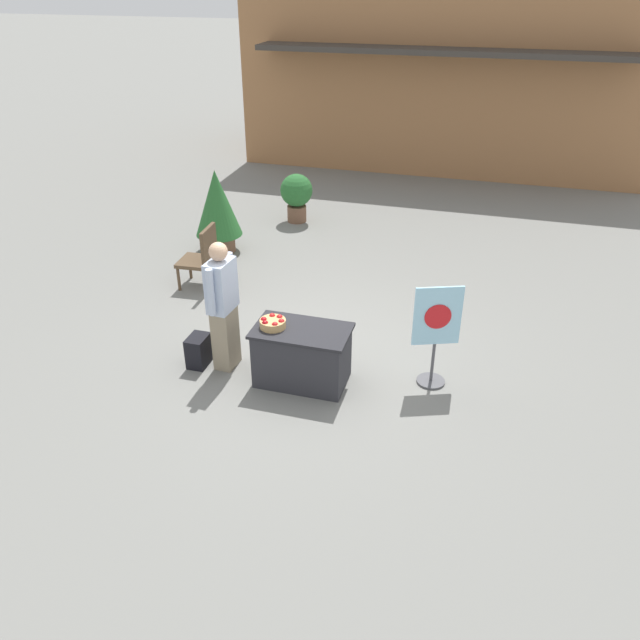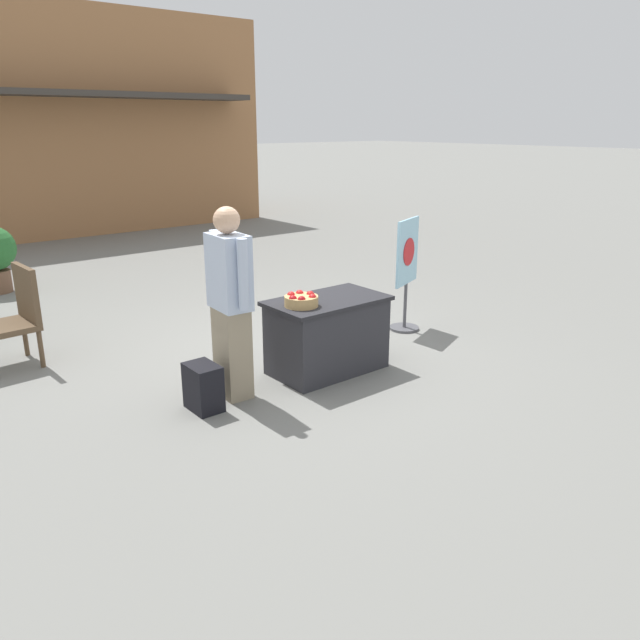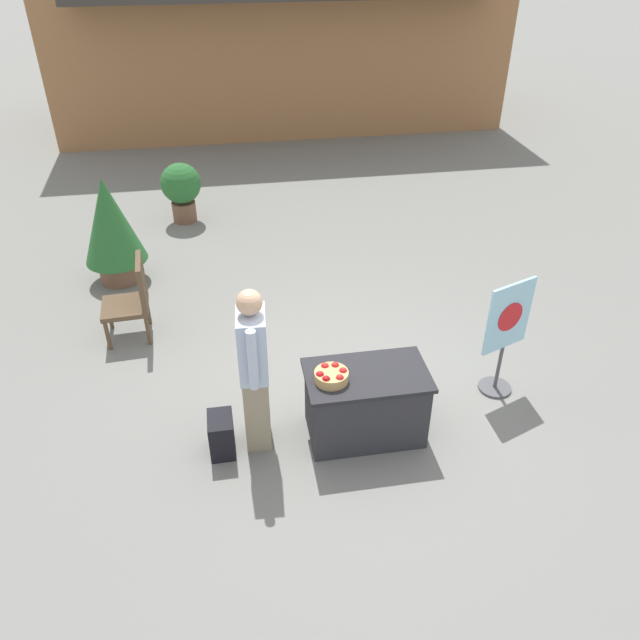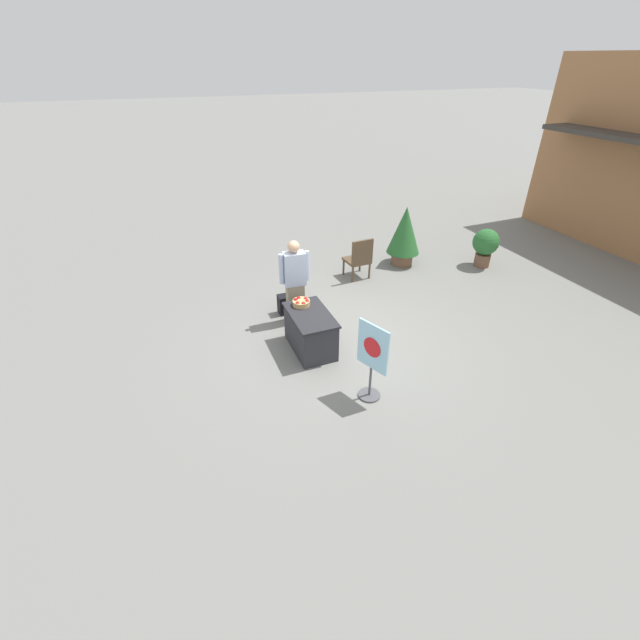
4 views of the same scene
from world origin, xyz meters
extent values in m
plane|color=slate|center=(0.00, 0.00, 0.00)|extent=(120.00, 120.00, 0.00)
cube|color=#9E6B42|center=(0.53, 10.77, 2.41)|extent=(10.04, 3.99, 4.82)
cube|color=#38332D|center=(0.53, 8.33, 2.99)|extent=(8.53, 0.90, 0.12)
cube|color=#2D2D33|center=(0.08, -0.64, 0.36)|extent=(1.12, 0.66, 0.72)
cube|color=#242428|center=(0.08, -0.64, 0.74)|extent=(1.19, 0.70, 0.04)
cylinder|color=tan|center=(-0.27, -0.68, 0.81)|extent=(0.32, 0.32, 0.10)
sphere|color=red|center=(-0.16, -0.68, 0.85)|extent=(0.08, 0.08, 0.08)
sphere|color=red|center=(-0.22, -0.59, 0.85)|extent=(0.08, 0.08, 0.08)
sphere|color=red|center=(-0.32, -0.58, 0.85)|extent=(0.08, 0.08, 0.08)
sphere|color=red|center=(-0.38, -0.70, 0.85)|extent=(0.08, 0.08, 0.08)
sphere|color=#A30F14|center=(-0.34, -0.77, 0.85)|extent=(0.08, 0.08, 0.08)
sphere|color=red|center=(-0.21, -0.78, 0.85)|extent=(0.08, 0.08, 0.08)
cube|color=gray|center=(-0.98, -0.57, 0.42)|extent=(0.26, 0.36, 0.85)
cube|color=silver|center=(-0.98, -0.57, 1.18)|extent=(0.29, 0.44, 0.67)
sphere|color=tan|center=(-0.98, -0.57, 1.63)|extent=(0.23, 0.23, 0.23)
cylinder|color=silver|center=(-0.96, -0.31, 1.21)|extent=(0.09, 0.09, 0.61)
cylinder|color=silver|center=(-1.00, -0.83, 1.21)|extent=(0.09, 0.09, 0.61)
cube|color=black|center=(-1.35, -0.66, 0.21)|extent=(0.24, 0.34, 0.42)
cylinder|color=#4C4C51|center=(1.67, -0.22, 0.01)|extent=(0.36, 0.36, 0.03)
cylinder|color=#4C4C51|center=(1.67, -0.22, 0.31)|extent=(0.04, 0.04, 0.55)
cube|color=#99D1EA|center=(1.67, -0.22, 0.97)|extent=(0.56, 0.24, 0.78)
cylinder|color=red|center=(1.68, -0.24, 0.97)|extent=(0.31, 0.12, 0.33)
cylinder|color=brown|center=(-2.63, 1.25, 0.20)|extent=(0.05, 0.05, 0.40)
cylinder|color=brown|center=(-2.66, 1.72, 0.20)|extent=(0.05, 0.05, 0.40)
cylinder|color=brown|center=(-2.16, 1.28, 0.20)|extent=(0.05, 0.05, 0.40)
cylinder|color=brown|center=(-2.19, 1.75, 0.20)|extent=(0.05, 0.05, 0.40)
cube|color=brown|center=(-2.41, 1.50, 0.43)|extent=(0.58, 0.58, 0.06)
cube|color=brown|center=(-2.16, 1.52, 0.75)|extent=(0.09, 0.55, 0.57)
cylinder|color=brown|center=(-2.66, 2.95, 0.17)|extent=(0.55, 0.55, 0.33)
cone|color=#28662D|center=(-2.66, 2.95, 0.93)|extent=(0.85, 0.85, 1.20)
cylinder|color=brown|center=(-1.77, 4.84, 0.17)|extent=(0.39, 0.39, 0.33)
sphere|color=#28662D|center=(-1.77, 4.84, 0.66)|extent=(0.66, 0.66, 0.66)
camera|label=1|loc=(2.13, -6.90, 4.62)|focal=35.00mm
camera|label=2|loc=(-3.73, -5.22, 2.43)|focal=35.00mm
camera|label=3|loc=(-1.14, -5.15, 4.51)|focal=35.00mm
camera|label=4|loc=(6.27, -2.89, 4.71)|focal=24.00mm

